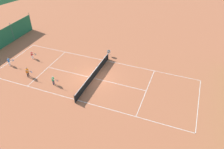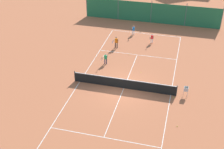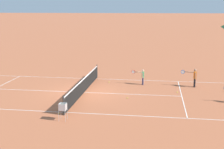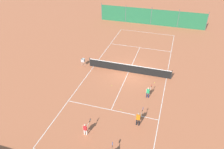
{
  "view_description": "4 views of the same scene",
  "coord_description": "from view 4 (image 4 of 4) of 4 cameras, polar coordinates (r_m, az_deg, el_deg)",
  "views": [
    {
      "loc": [
        -18.48,
        -9.5,
        15.72
      ],
      "look_at": [
        -0.1,
        -2.37,
        1.24
      ],
      "focal_mm": 35.0,
      "sensor_mm": 36.0,
      "label": 1
    },
    {
      "loc": [
        4.72,
        -22.18,
        15.54
      ],
      "look_at": [
        -1.25,
        0.68,
        0.82
      ],
      "focal_mm": 50.0,
      "sensor_mm": 36.0,
      "label": 2
    },
    {
      "loc": [
        19.59,
        4.77,
        5.55
      ],
      "look_at": [
        -0.99,
        1.74,
        1.07
      ],
      "focal_mm": 50.0,
      "sensor_mm": 36.0,
      "label": 3
    },
    {
      "loc": [
        -4.26,
        19.88,
        12.87
      ],
      "look_at": [
        1.23,
        2.19,
        0.81
      ],
      "focal_mm": 35.0,
      "sensor_mm": 36.0,
      "label": 4
    }
  ],
  "objects": [
    {
      "name": "player_near_service",
      "position": [
        16.86,
        -6.93,
        -13.7
      ],
      "size": [
        0.37,
        0.95,
        1.09
      ],
      "color": "white",
      "rests_on": "ground"
    },
    {
      "name": "player_far_baseline",
      "position": [
        17.46,
        6.93,
        -11.12
      ],
      "size": [
        0.45,
        1.07,
        1.31
      ],
      "color": "black",
      "rests_on": "ground"
    },
    {
      "name": "ball_hopper",
      "position": [
        25.06,
        -7.55,
        3.61
      ],
      "size": [
        0.36,
        0.36,
        0.89
      ],
      "color": "#B7B7BC",
      "rests_on": "ground"
    },
    {
      "name": "windscreen_fence_near",
      "position": [
        37.46,
        10.19,
        14.59
      ],
      "size": [
        17.28,
        0.08,
        2.9
      ],
      "color": "#236B42",
      "rests_on": "ground"
    },
    {
      "name": "tennis_ball_alley_left",
      "position": [
        28.57,
        -3.54,
        6.31
      ],
      "size": [
        0.07,
        0.07,
        0.07
      ],
      "primitive_type": "sphere",
      "color": "#CCE033",
      "rests_on": "ground"
    },
    {
      "name": "court_line_markings",
      "position": [
        24.06,
        4.34,
        0.64
      ],
      "size": [
        8.25,
        23.85,
        0.01
      ],
      "color": "white",
      "rests_on": "ground"
    },
    {
      "name": "player_near_baseline",
      "position": [
        20.3,
        9.44,
        -4.4
      ],
      "size": [
        0.4,
        0.96,
        1.13
      ],
      "color": "#23284C",
      "rests_on": "ground"
    },
    {
      "name": "tennis_ball_by_net_right",
      "position": [
        22.68,
        11.04,
        -2.1
      ],
      "size": [
        0.07,
        0.07,
        0.07
      ],
      "primitive_type": "sphere",
      "color": "#CCE033",
      "rests_on": "ground"
    },
    {
      "name": "ground_plane",
      "position": [
        24.06,
        4.34,
        0.63
      ],
      "size": [
        600.0,
        600.0,
        0.0
      ],
      "primitive_type": "plane",
      "color": "#B7603D"
    },
    {
      "name": "tennis_ball_far_corner",
      "position": [
        21.85,
        -0.05,
        -2.9
      ],
      "size": [
        0.07,
        0.07,
        0.07
      ],
      "primitive_type": "sphere",
      "color": "#CCE033",
      "rests_on": "ground"
    },
    {
      "name": "tennis_net",
      "position": [
        23.79,
        4.39,
        1.65
      ],
      "size": [
        9.18,
        0.08,
        1.06
      ],
      "color": "#2D2D2D",
      "rests_on": "ground"
    },
    {
      "name": "tennis_ball_alley_right",
      "position": [
        25.44,
        -5.14,
        2.63
      ],
      "size": [
        0.07,
        0.07,
        0.07
      ],
      "primitive_type": "sphere",
      "color": "#CCE033",
      "rests_on": "ground"
    },
    {
      "name": "tennis_ball_mid_court",
      "position": [
        19.1,
        2.37,
        -9.18
      ],
      "size": [
        0.07,
        0.07,
        0.07
      ],
      "primitive_type": "sphere",
      "color": "#CCE033",
      "rests_on": "ground"
    }
  ]
}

